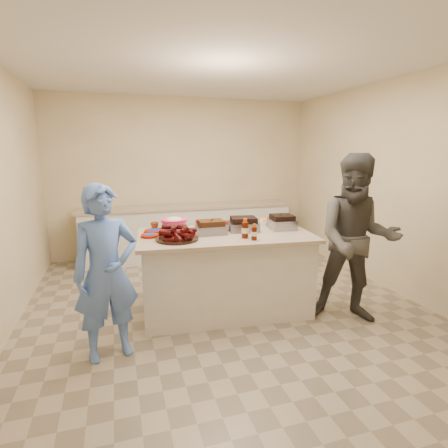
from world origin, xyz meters
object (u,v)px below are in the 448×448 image
object	(u,v)px
bbq_bottle_a	(245,238)
guest_gray	(350,318)
coleslaw_bowl	(174,230)
mustard_bottle	(205,230)
island	(225,309)
guest_blue	(112,354)
roasting_pan	(282,229)
plastic_cup	(155,230)
rib_platter	(177,240)
bbq_bottle_b	(254,240)

from	to	relation	value
bbq_bottle_a	guest_gray	xyz separation A→B (m)	(1.11, -0.37, -0.91)
coleslaw_bowl	mustard_bottle	size ratio (longest dim) A/B	2.87
island	guest_blue	xyz separation A→B (m)	(-1.26, -0.57, 0.00)
island	coleslaw_bowl	world-z (taller)	coleslaw_bowl
roasting_pan	mustard_bottle	world-z (taller)	roasting_pan
bbq_bottle_a	plastic_cup	world-z (taller)	bbq_bottle_a
roasting_pan	coleslaw_bowl	bearing A→B (deg)	170.20
mustard_bottle	guest_gray	world-z (taller)	mustard_bottle
mustard_bottle	guest_blue	xyz separation A→B (m)	(-1.09, -0.83, -0.91)
rib_platter	mustard_bottle	xyz separation A→B (m)	(0.39, 0.37, 0.00)
island	coleslaw_bowl	bearing A→B (deg)	149.46
plastic_cup	guest_gray	distance (m)	2.42
coleslaw_bowl	bbq_bottle_a	bearing A→B (deg)	-43.37
roasting_pan	plastic_cup	distance (m)	1.49
island	guest_gray	distance (m)	1.40
guest_gray	coleslaw_bowl	bearing A→B (deg)	-179.44
guest_gray	bbq_bottle_b	bearing A→B (deg)	-164.26
bbq_bottle_b	bbq_bottle_a	bearing A→B (deg)	119.41
roasting_pan	bbq_bottle_a	xyz separation A→B (m)	(-0.57, -0.29, 0.00)
coleslaw_bowl	guest_blue	world-z (taller)	coleslaw_bowl
island	mustard_bottle	size ratio (longest dim) A/B	17.25
roasting_pan	bbq_bottle_a	size ratio (longest dim) A/B	1.35
coleslaw_bowl	bbq_bottle_b	size ratio (longest dim) A/B	1.87
coleslaw_bowl	guest_blue	xyz separation A→B (m)	(-0.75, -0.95, -0.91)
island	rib_platter	xyz separation A→B (m)	(-0.56, -0.12, 0.91)
roasting_pan	guest_gray	world-z (taller)	roasting_pan
roasting_pan	guest_blue	bearing A→B (deg)	-157.32
plastic_cup	island	bearing A→B (deg)	-30.75
bbq_bottle_a	plastic_cup	xyz separation A→B (m)	(-0.87, 0.68, 0.00)
bbq_bottle_a	plastic_cup	size ratio (longest dim) A/B	2.20
roasting_pan	guest_gray	distance (m)	1.24
bbq_bottle_b	plastic_cup	xyz separation A→B (m)	(-0.93, 0.79, 0.00)
roasting_pan	mustard_bottle	distance (m)	0.91
rib_platter	bbq_bottle_b	xyz separation A→B (m)	(0.76, -0.24, 0.00)
island	mustard_bottle	world-z (taller)	mustard_bottle
plastic_cup	bbq_bottle_a	bearing A→B (deg)	-37.96
mustard_bottle	plastic_cup	bearing A→B (deg)	162.30
coleslaw_bowl	guest_blue	distance (m)	1.51
roasting_pan	bbq_bottle_a	world-z (taller)	bbq_bottle_a
roasting_pan	coleslaw_bowl	xyz separation A→B (m)	(-1.22, 0.33, 0.00)
island	rib_platter	size ratio (longest dim) A/B	4.31
plastic_cup	guest_blue	distance (m)	1.46
roasting_pan	bbq_bottle_b	world-z (taller)	bbq_bottle_b
roasting_pan	rib_platter	bearing A→B (deg)	-167.68
mustard_bottle	plastic_cup	size ratio (longest dim) A/B	1.16
bbq_bottle_b	guest_blue	xyz separation A→B (m)	(-1.46, -0.22, -0.91)
island	bbq_bottle_a	world-z (taller)	bbq_bottle_a
guest_gray	roasting_pan	bearing A→B (deg)	159.48
bbq_bottle_a	guest_gray	world-z (taller)	bbq_bottle_a
rib_platter	guest_blue	bearing A→B (deg)	-146.66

